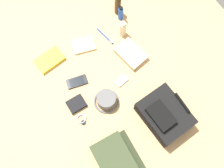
# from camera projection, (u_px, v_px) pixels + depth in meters

# --- Properties ---
(ground_plane) EXTENTS (2.64, 2.02, 0.02)m
(ground_plane) POSITION_uv_depth(u_px,v_px,m) (112.00, 87.00, 1.67)
(ground_plane) COLOR tan
(ground_plane) RESTS_ON ground
(backpack) EXTENTS (0.32, 0.26, 0.14)m
(backpack) POSITION_uv_depth(u_px,v_px,m) (164.00, 115.00, 1.53)
(backpack) COLOR black
(backpack) RESTS_ON ground_plane
(toiletry_pouch) EXTENTS (0.29, 0.24, 0.08)m
(toiletry_pouch) POSITION_uv_depth(u_px,v_px,m) (116.00, 161.00, 1.45)
(toiletry_pouch) COLOR #384228
(toiletry_pouch) RESTS_ON ground_plane
(bucket_hat) EXTENTS (0.16, 0.16, 0.08)m
(bucket_hat) POSITION_uv_depth(u_px,v_px,m) (106.00, 100.00, 1.59)
(bucket_hat) COLOR #5E5E5E
(bucket_hat) RESTS_ON ground_plane
(cologne_bottle) EXTENTS (0.05, 0.05, 0.16)m
(cologne_bottle) POSITION_uv_depth(u_px,v_px,m) (118.00, 6.00, 1.78)
(cologne_bottle) COLOR #473319
(cologne_bottle) RESTS_ON ground_plane
(deodorant_spray) EXTENTS (0.03, 0.03, 0.12)m
(deodorant_spray) POSITION_uv_depth(u_px,v_px,m) (121.00, 13.00, 1.78)
(deodorant_spray) COLOR blue
(deodorant_spray) RESTS_ON ground_plane
(lotion_bottle) EXTENTS (0.05, 0.05, 0.13)m
(lotion_bottle) POSITION_uv_depth(u_px,v_px,m) (123.00, 29.00, 1.73)
(lotion_bottle) COLOR beige
(lotion_bottle) RESTS_ON ground_plane
(paperback_novel) EXTENTS (0.14, 0.20, 0.02)m
(paperback_novel) POSITION_uv_depth(u_px,v_px,m) (50.00, 60.00, 1.71)
(paperback_novel) COLOR yellow
(paperback_novel) RESTS_ON ground_plane
(cell_phone) EXTENTS (0.09, 0.14, 0.01)m
(cell_phone) POSITION_uv_depth(u_px,v_px,m) (77.00, 82.00, 1.66)
(cell_phone) COLOR black
(cell_phone) RESTS_ON ground_plane
(media_player) EXTENTS (0.07, 0.09, 0.01)m
(media_player) POSITION_uv_depth(u_px,v_px,m) (121.00, 80.00, 1.66)
(media_player) COLOR #B7B7BC
(media_player) RESTS_ON ground_plane
(wristwatch) EXTENTS (0.07, 0.06, 0.01)m
(wristwatch) POSITION_uv_depth(u_px,v_px,m) (82.00, 119.00, 1.57)
(wristwatch) COLOR #99999E
(wristwatch) RESTS_ON ground_plane
(toothbrush) EXTENTS (0.16, 0.04, 0.02)m
(toothbrush) POSITION_uv_depth(u_px,v_px,m) (106.00, 37.00, 1.77)
(toothbrush) COLOR blue
(toothbrush) RESTS_ON ground_plane
(wallet) EXTENTS (0.09, 0.11, 0.02)m
(wallet) POSITION_uv_depth(u_px,v_px,m) (76.00, 104.00, 1.60)
(wallet) COLOR black
(wallet) RESTS_ON ground_plane
(notepad) EXTENTS (0.15, 0.17, 0.02)m
(notepad) POSITION_uv_depth(u_px,v_px,m) (84.00, 45.00, 1.75)
(notepad) COLOR beige
(notepad) RESTS_ON ground_plane
(folded_towel) EXTENTS (0.22, 0.17, 0.04)m
(folded_towel) POSITION_uv_depth(u_px,v_px,m) (131.00, 54.00, 1.72)
(folded_towel) COLOR #C6B289
(folded_towel) RESTS_ON ground_plane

